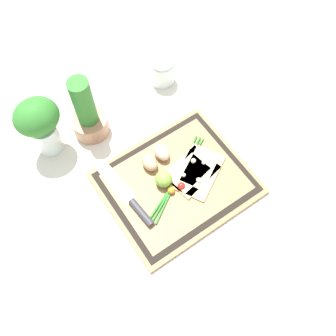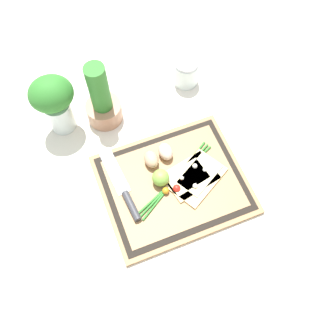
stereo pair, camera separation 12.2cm
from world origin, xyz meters
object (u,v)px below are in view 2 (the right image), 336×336
(knife, at_px, (126,195))
(egg_pink, at_px, (166,152))
(sauce_jar, at_px, (186,73))
(pizza_slice_far, at_px, (190,175))
(cherry_tomato_red, at_px, (176,189))
(herb_glass, at_px, (54,101))
(egg_brown, at_px, (151,159))
(lime, at_px, (161,178))
(herb_pot, at_px, (102,102))
(cherry_tomato_yellow, at_px, (166,191))
(pizza_slice_near, at_px, (198,177))

(knife, distance_m, egg_pink, 0.19)
(egg_pink, relative_size, sauce_jar, 0.59)
(pizza_slice_far, height_order, cherry_tomato_red, same)
(egg_pink, bearing_deg, cherry_tomato_red, -97.08)
(herb_glass, bearing_deg, cherry_tomato_red, -55.19)
(egg_brown, relative_size, lime, 1.11)
(egg_pink, relative_size, herb_glass, 0.26)
(knife, relative_size, herb_pot, 1.08)
(knife, relative_size, sauce_jar, 2.66)
(egg_brown, distance_m, egg_pink, 0.05)
(pizza_slice_far, bearing_deg, lime, 169.90)
(knife, height_order, herb_glass, herb_glass)
(herb_pot, bearing_deg, herb_glass, 170.75)
(cherry_tomato_yellow, bearing_deg, egg_brown, 92.23)
(cherry_tomato_red, bearing_deg, sauce_jar, 63.30)
(pizza_slice_near, distance_m, egg_pink, 0.13)
(pizza_slice_near, bearing_deg, egg_brown, 137.81)
(pizza_slice_far, relative_size, herb_pot, 0.70)
(egg_brown, xyz_separation_m, cherry_tomato_red, (0.04, -0.12, -0.01))
(egg_pink, relative_size, cherry_tomato_yellow, 2.69)
(pizza_slice_far, distance_m, egg_brown, 0.13)
(pizza_slice_near, distance_m, cherry_tomato_yellow, 0.11)
(cherry_tomato_yellow, xyz_separation_m, herb_pot, (-0.09, 0.34, 0.06))
(knife, bearing_deg, egg_pink, 28.59)
(egg_pink, relative_size, lime, 1.11)
(lime, bearing_deg, herb_glass, 124.64)
(cherry_tomato_yellow, bearing_deg, egg_pink, 68.64)
(egg_brown, bearing_deg, herb_glass, 131.18)
(herb_pot, bearing_deg, pizza_slice_far, -61.36)
(cherry_tomato_red, relative_size, cherry_tomato_yellow, 1.11)
(knife, xyz_separation_m, herb_pot, (0.03, 0.31, 0.06))
(cherry_tomato_yellow, relative_size, herb_pot, 0.09)
(egg_brown, xyz_separation_m, sauce_jar, (0.23, 0.27, 0.00))
(knife, height_order, cherry_tomato_red, cherry_tomato_red)
(herb_pot, bearing_deg, cherry_tomato_yellow, -75.94)
(knife, relative_size, cherry_tomato_yellow, 12.17)
(herb_pot, bearing_deg, egg_pink, -59.12)
(pizza_slice_near, height_order, herb_pot, herb_pot)
(lime, distance_m, cherry_tomato_yellow, 0.04)
(egg_brown, xyz_separation_m, herb_pot, (-0.08, 0.23, 0.05))
(knife, xyz_separation_m, sauce_jar, (0.35, 0.36, 0.02))
(herb_pot, bearing_deg, pizza_slice_near, -59.67)
(herb_pot, bearing_deg, knife, -95.59)
(sauce_jar, bearing_deg, egg_brown, -130.33)
(pizza_slice_near, height_order, knife, pizza_slice_near)
(egg_brown, distance_m, sauce_jar, 0.36)
(knife, bearing_deg, herb_pot, 84.41)
(herb_glass, bearing_deg, egg_brown, -48.82)
(knife, height_order, egg_brown, egg_brown)
(pizza_slice_far, xyz_separation_m, herb_pot, (-0.18, 0.32, 0.06))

